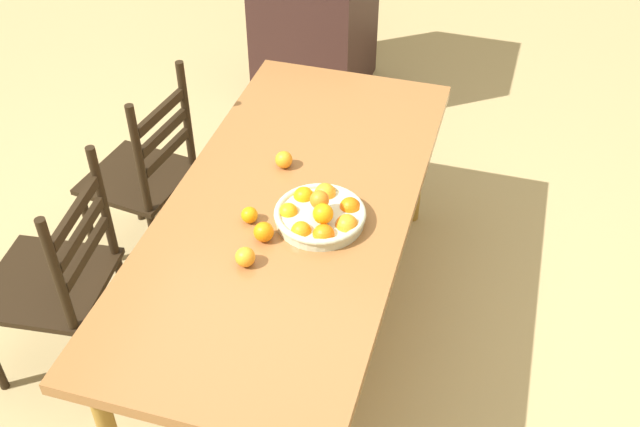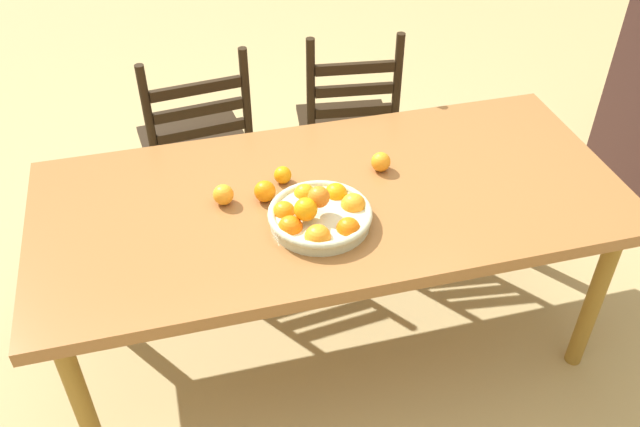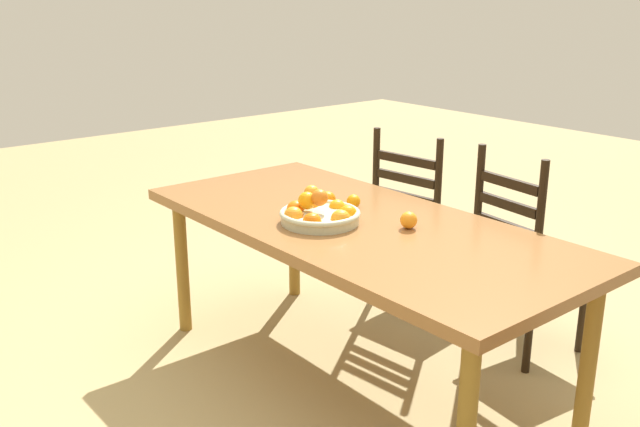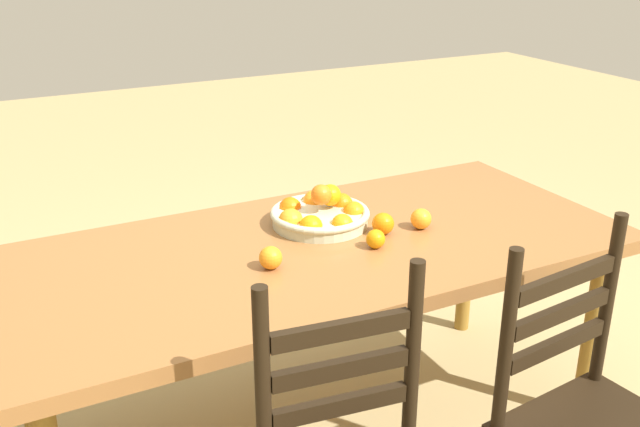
% 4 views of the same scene
% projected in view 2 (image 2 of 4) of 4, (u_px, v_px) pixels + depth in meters
% --- Properties ---
extents(ground_plane, '(12.00, 12.00, 0.00)m').
position_uv_depth(ground_plane, '(330.00, 337.00, 2.76)').
color(ground_plane, tan).
extents(dining_table, '(1.98, 0.90, 0.73)m').
position_uv_depth(dining_table, '(331.00, 209.00, 2.34)').
color(dining_table, brown).
rests_on(dining_table, ground).
extents(chair_near_window, '(0.47, 0.47, 0.98)m').
position_uv_depth(chair_near_window, '(347.00, 129.00, 3.11)').
color(chair_near_window, black).
rests_on(chair_near_window, ground).
extents(chair_by_cabinet, '(0.50, 0.50, 0.96)m').
position_uv_depth(chair_by_cabinet, '(198.00, 147.00, 3.01)').
color(chair_by_cabinet, black).
rests_on(chair_by_cabinet, ground).
extents(fruit_bowl, '(0.33, 0.33, 0.14)m').
position_uv_depth(fruit_bowl, '(320.00, 215.00, 2.15)').
color(fruit_bowl, beige).
rests_on(fruit_bowl, dining_table).
extents(orange_loose_0, '(0.07, 0.07, 0.07)m').
position_uv_depth(orange_loose_0, '(265.00, 191.00, 2.25)').
color(orange_loose_0, orange).
rests_on(orange_loose_0, dining_table).
extents(orange_loose_1, '(0.06, 0.06, 0.06)m').
position_uv_depth(orange_loose_1, '(283.00, 175.00, 2.33)').
color(orange_loose_1, orange).
rests_on(orange_loose_1, dining_table).
extents(orange_loose_2, '(0.07, 0.07, 0.07)m').
position_uv_depth(orange_loose_2, '(223.00, 195.00, 2.24)').
color(orange_loose_2, orange).
rests_on(orange_loose_2, dining_table).
extents(orange_loose_3, '(0.07, 0.07, 0.07)m').
position_uv_depth(orange_loose_3, '(381.00, 162.00, 2.38)').
color(orange_loose_3, orange).
rests_on(orange_loose_3, dining_table).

